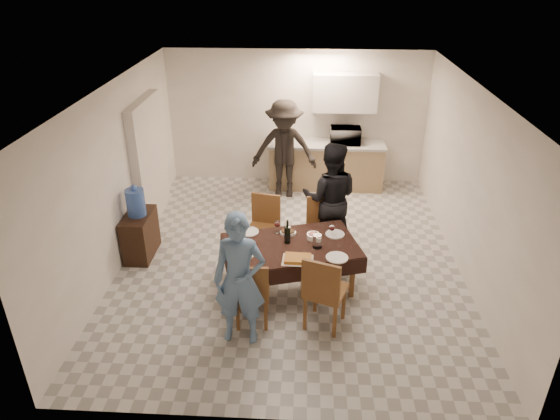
{
  "coord_description": "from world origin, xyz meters",
  "views": [
    {
      "loc": [
        0.2,
        -6.47,
        4.15
      ],
      "look_at": [
        -0.14,
        -0.3,
        0.97
      ],
      "focal_mm": 32.0,
      "sensor_mm": 36.0,
      "label": 1
    }
  ],
  "objects_px": {
    "wine_bottle": "(287,232)",
    "person_far": "(330,198)",
    "console": "(140,235)",
    "savoury_tart": "(298,259)",
    "water_pitcher": "(317,241)",
    "water_jug": "(136,203)",
    "dining_table": "(291,247)",
    "person_near": "(240,280)",
    "microwave": "(346,135)",
    "person_kitchen": "(284,149)"
  },
  "relations": [
    {
      "from": "wine_bottle",
      "to": "person_far",
      "type": "xyz_separation_m",
      "value": [
        0.6,
        1.0,
        0.02
      ]
    },
    {
      "from": "console",
      "to": "savoury_tart",
      "type": "relative_size",
      "value": 1.9
    },
    {
      "from": "water_pitcher",
      "to": "wine_bottle",
      "type": "bearing_deg",
      "value": 165.96
    },
    {
      "from": "water_pitcher",
      "to": "person_far",
      "type": "relative_size",
      "value": 0.11
    },
    {
      "from": "water_jug",
      "to": "savoury_tart",
      "type": "distance_m",
      "value": 2.66
    },
    {
      "from": "dining_table",
      "to": "person_near",
      "type": "distance_m",
      "value": 1.2
    },
    {
      "from": "wine_bottle",
      "to": "microwave",
      "type": "bearing_deg",
      "value": 74.08
    },
    {
      "from": "savoury_tart",
      "to": "person_far",
      "type": "bearing_deg",
      "value": 72.53
    },
    {
      "from": "wine_bottle",
      "to": "microwave",
      "type": "height_order",
      "value": "microwave"
    },
    {
      "from": "dining_table",
      "to": "water_pitcher",
      "type": "relative_size",
      "value": 10.39
    },
    {
      "from": "person_near",
      "to": "wine_bottle",
      "type": "bearing_deg",
      "value": 67.5
    },
    {
      "from": "savoury_tart",
      "to": "water_pitcher",
      "type": "bearing_deg",
      "value": 52.85
    },
    {
      "from": "water_jug",
      "to": "water_pitcher",
      "type": "bearing_deg",
      "value": -16.21
    },
    {
      "from": "person_far",
      "to": "person_kitchen",
      "type": "distance_m",
      "value": 2.09
    },
    {
      "from": "console",
      "to": "person_kitchen",
      "type": "height_order",
      "value": "person_kitchen"
    },
    {
      "from": "dining_table",
      "to": "person_near",
      "type": "bearing_deg",
      "value": -133.41
    },
    {
      "from": "wine_bottle",
      "to": "person_kitchen",
      "type": "xyz_separation_m",
      "value": [
        -0.18,
        2.94,
        0.07
      ]
    },
    {
      "from": "person_kitchen",
      "to": "person_far",
      "type": "bearing_deg",
      "value": -68.0
    },
    {
      "from": "water_pitcher",
      "to": "person_kitchen",
      "type": "height_order",
      "value": "person_kitchen"
    },
    {
      "from": "dining_table",
      "to": "wine_bottle",
      "type": "xyz_separation_m",
      "value": [
        -0.05,
        0.05,
        0.2
      ]
    },
    {
      "from": "dining_table",
      "to": "water_jug",
      "type": "bearing_deg",
      "value": 146.85
    },
    {
      "from": "savoury_tart",
      "to": "microwave",
      "type": "relative_size",
      "value": 0.69
    },
    {
      "from": "savoury_tart",
      "to": "console",
      "type": "bearing_deg",
      "value": 155.41
    },
    {
      "from": "wine_bottle",
      "to": "water_jug",
      "type": "bearing_deg",
      "value": 163.42
    },
    {
      "from": "savoury_tart",
      "to": "person_far",
      "type": "distance_m",
      "value": 1.51
    },
    {
      "from": "console",
      "to": "microwave",
      "type": "height_order",
      "value": "microwave"
    },
    {
      "from": "water_pitcher",
      "to": "savoury_tart",
      "type": "xyz_separation_m",
      "value": [
        -0.25,
        -0.33,
        -0.07
      ]
    },
    {
      "from": "dining_table",
      "to": "savoury_tart",
      "type": "height_order",
      "value": "savoury_tart"
    },
    {
      "from": "console",
      "to": "person_kitchen",
      "type": "xyz_separation_m",
      "value": [
        2.08,
        2.26,
        0.59
      ]
    },
    {
      "from": "water_pitcher",
      "to": "person_far",
      "type": "bearing_deg",
      "value": 79.7
    },
    {
      "from": "water_jug",
      "to": "person_far",
      "type": "xyz_separation_m",
      "value": [
        2.86,
        0.33,
        -0.01
      ]
    },
    {
      "from": "dining_table",
      "to": "console",
      "type": "relative_size",
      "value": 2.65
    },
    {
      "from": "savoury_tart",
      "to": "person_kitchen",
      "type": "xyz_separation_m",
      "value": [
        -0.33,
        3.37,
        0.22
      ]
    },
    {
      "from": "water_jug",
      "to": "savoury_tart",
      "type": "xyz_separation_m",
      "value": [
        2.41,
        -1.1,
        -0.18
      ]
    },
    {
      "from": "dining_table",
      "to": "water_pitcher",
      "type": "xyz_separation_m",
      "value": [
        0.35,
        -0.05,
        0.13
      ]
    },
    {
      "from": "person_kitchen",
      "to": "wine_bottle",
      "type": "bearing_deg",
      "value": -86.44
    },
    {
      "from": "savoury_tart",
      "to": "person_near",
      "type": "relative_size",
      "value": 0.23
    },
    {
      "from": "microwave",
      "to": "person_kitchen",
      "type": "distance_m",
      "value": 1.24
    },
    {
      "from": "microwave",
      "to": "savoury_tart",
      "type": "bearing_deg",
      "value": 77.93
    },
    {
      "from": "water_jug",
      "to": "person_near",
      "type": "xyz_separation_m",
      "value": [
        1.76,
        -1.77,
        -0.06
      ]
    },
    {
      "from": "dining_table",
      "to": "person_far",
      "type": "xyz_separation_m",
      "value": [
        0.55,
        1.05,
        0.22
      ]
    },
    {
      "from": "water_pitcher",
      "to": "person_far",
      "type": "height_order",
      "value": "person_far"
    },
    {
      "from": "console",
      "to": "wine_bottle",
      "type": "bearing_deg",
      "value": -16.58
    },
    {
      "from": "water_pitcher",
      "to": "savoury_tart",
      "type": "bearing_deg",
      "value": -127.15
    },
    {
      "from": "wine_bottle",
      "to": "savoury_tart",
      "type": "relative_size",
      "value": 0.87
    },
    {
      "from": "console",
      "to": "person_near",
      "type": "bearing_deg",
      "value": -45.18
    },
    {
      "from": "person_near",
      "to": "person_far",
      "type": "xyz_separation_m",
      "value": [
        1.1,
        2.1,
        0.05
      ]
    },
    {
      "from": "dining_table",
      "to": "person_kitchen",
      "type": "relative_size",
      "value": 1.06
    },
    {
      "from": "person_kitchen",
      "to": "person_near",
      "type": "bearing_deg",
      "value": -94.5
    },
    {
      "from": "water_pitcher",
      "to": "person_kitchen",
      "type": "relative_size",
      "value": 0.1
    }
  ]
}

